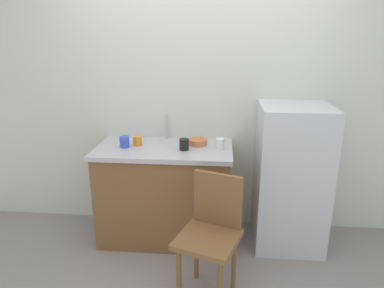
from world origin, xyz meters
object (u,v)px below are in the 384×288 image
object	(u,v)px
chair	(211,231)
cup_black	(184,144)
cup_orange	(138,141)
cup_blue	(125,142)
refrigerator	(290,177)
cup_white	(220,144)
terracotta_bowl	(198,142)

from	to	relation	value
chair	cup_black	xyz separation A→B (m)	(-0.26, 0.64, 0.43)
cup_orange	cup_blue	size ratio (longest dim) A/B	0.86
refrigerator	cup_black	bearing A→B (deg)	-175.67
cup_orange	cup_blue	distance (m)	0.12
refrigerator	cup_blue	bearing A→B (deg)	-178.38
cup_white	cup_black	bearing A→B (deg)	-170.12
chair	cup_orange	bearing A→B (deg)	152.19
terracotta_bowl	cup_white	bearing A→B (deg)	-27.24
refrigerator	cup_orange	bearing A→B (deg)	179.07
refrigerator	cup_blue	xyz separation A→B (m)	(-1.45, -0.04, 0.30)
cup_blue	terracotta_bowl	bearing A→B (deg)	11.34
cup_orange	cup_blue	xyz separation A→B (m)	(-0.10, -0.06, 0.01)
cup_orange	cup_blue	world-z (taller)	cup_blue
refrigerator	cup_black	xyz separation A→B (m)	(-0.92, -0.07, 0.30)
chair	cup_blue	size ratio (longest dim) A/B	9.30
refrigerator	cup_white	bearing A→B (deg)	-178.41
terracotta_bowl	cup_white	size ratio (longest dim) A/B	1.82
cup_white	cup_black	size ratio (longest dim) A/B	0.95
chair	cup_orange	distance (m)	1.09
chair	cup_blue	world-z (taller)	cup_blue
refrigerator	terracotta_bowl	distance (m)	0.87
cup_white	terracotta_bowl	bearing A→B (deg)	152.76
chair	cup_white	bearing A→B (deg)	105.71
cup_blue	cup_black	bearing A→B (deg)	-3.15
refrigerator	cup_white	world-z (taller)	refrigerator
terracotta_bowl	cup_black	xyz separation A→B (m)	(-0.10, -0.16, 0.02)
refrigerator	cup_orange	world-z (taller)	refrigerator
terracotta_bowl	cup_white	world-z (taller)	cup_white
terracotta_bowl	cup_orange	world-z (taller)	cup_orange
cup_black	cup_blue	bearing A→B (deg)	176.85
cup_orange	cup_black	xyz separation A→B (m)	(0.42, -0.09, 0.01)
refrigerator	cup_white	distance (m)	0.69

